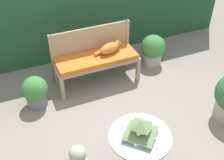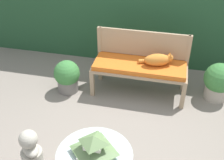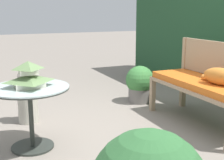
{
  "view_description": "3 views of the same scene",
  "coord_description": "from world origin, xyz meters",
  "px_view_note": "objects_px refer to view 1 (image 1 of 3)",
  "views": [
    {
      "loc": [
        -1.24,
        -2.56,
        3.07
      ],
      "look_at": [
        -0.02,
        0.32,
        0.64
      ],
      "focal_mm": 45.0,
      "sensor_mm": 36.0,
      "label": 1
    },
    {
      "loc": [
        0.46,
        -2.42,
        2.66
      ],
      "look_at": [
        -0.22,
        0.52,
        0.61
      ],
      "focal_mm": 45.0,
      "sensor_mm": 36.0,
      "label": 2
    },
    {
      "loc": [
        2.74,
        -1.14,
        1.29
      ],
      "look_at": [
        -0.02,
        0.08,
        0.61
      ],
      "focal_mm": 50.0,
      "sensor_mm": 36.0,
      "label": 3
    }
  ],
  "objects_px": {
    "garden_bench": "(96,60)",
    "cat": "(110,48)",
    "patio_table": "(140,143)",
    "potted_plant_table_near": "(35,92)",
    "potted_plant_hedge_corner": "(153,50)",
    "pagoda_birdhouse": "(141,130)"
  },
  "relations": [
    {
      "from": "cat",
      "to": "potted_plant_table_near",
      "type": "xyz_separation_m",
      "value": [
        -1.34,
        -0.21,
        -0.35
      ]
    },
    {
      "from": "pagoda_birdhouse",
      "to": "garden_bench",
      "type": "bearing_deg",
      "value": 85.1
    },
    {
      "from": "cat",
      "to": "potted_plant_hedge_corner",
      "type": "bearing_deg",
      "value": -9.46
    },
    {
      "from": "cat",
      "to": "patio_table",
      "type": "bearing_deg",
      "value": -118.95
    },
    {
      "from": "cat",
      "to": "patio_table",
      "type": "height_order",
      "value": "cat"
    },
    {
      "from": "potted_plant_table_near",
      "to": "potted_plant_hedge_corner",
      "type": "distance_m",
      "value": 2.29
    },
    {
      "from": "garden_bench",
      "to": "patio_table",
      "type": "bearing_deg",
      "value": -94.9
    },
    {
      "from": "patio_table",
      "to": "cat",
      "type": "bearing_deg",
      "value": 77.69
    },
    {
      "from": "patio_table",
      "to": "garden_bench",
      "type": "bearing_deg",
      "value": 85.1
    },
    {
      "from": "cat",
      "to": "potted_plant_hedge_corner",
      "type": "relative_size",
      "value": 0.87
    },
    {
      "from": "pagoda_birdhouse",
      "to": "potted_plant_hedge_corner",
      "type": "relative_size",
      "value": 0.61
    },
    {
      "from": "patio_table",
      "to": "potted_plant_hedge_corner",
      "type": "bearing_deg",
      "value": 56.29
    },
    {
      "from": "garden_bench",
      "to": "pagoda_birdhouse",
      "type": "height_order",
      "value": "pagoda_birdhouse"
    },
    {
      "from": "pagoda_birdhouse",
      "to": "potted_plant_hedge_corner",
      "type": "xyz_separation_m",
      "value": [
        1.34,
        2.0,
        -0.41
      ]
    },
    {
      "from": "patio_table",
      "to": "potted_plant_table_near",
      "type": "bearing_deg",
      "value": 119.1
    },
    {
      "from": "garden_bench",
      "to": "cat",
      "type": "height_order",
      "value": "cat"
    },
    {
      "from": "potted_plant_table_near",
      "to": "potted_plant_hedge_corner",
      "type": "relative_size",
      "value": 0.9
    },
    {
      "from": "pagoda_birdhouse",
      "to": "potted_plant_table_near",
      "type": "relative_size",
      "value": 0.67
    },
    {
      "from": "cat",
      "to": "pagoda_birdhouse",
      "type": "relative_size",
      "value": 1.43
    },
    {
      "from": "cat",
      "to": "garden_bench",
      "type": "bearing_deg",
      "value": 166.84
    },
    {
      "from": "garden_bench",
      "to": "potted_plant_hedge_corner",
      "type": "distance_m",
      "value": 1.19
    },
    {
      "from": "potted_plant_hedge_corner",
      "to": "garden_bench",
      "type": "bearing_deg",
      "value": -173.61
    }
  ]
}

